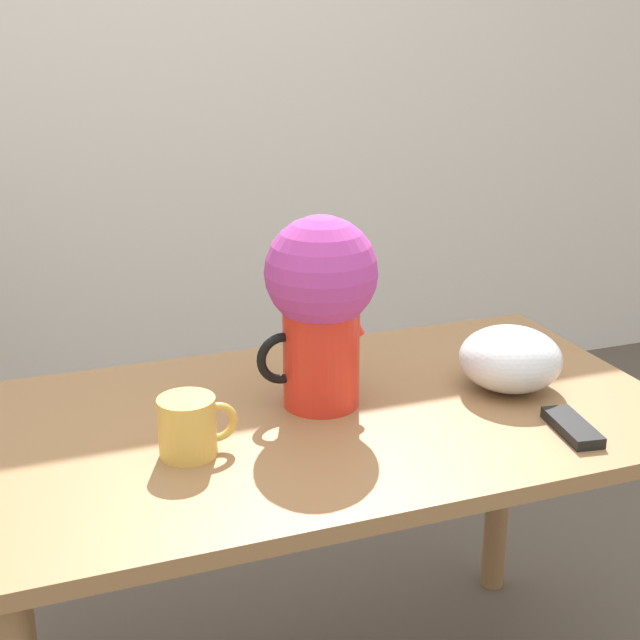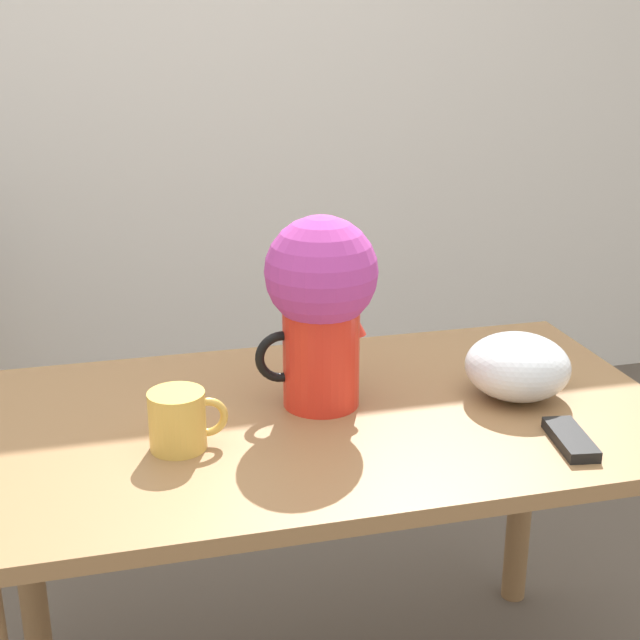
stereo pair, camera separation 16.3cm
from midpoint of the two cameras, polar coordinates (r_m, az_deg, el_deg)
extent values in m
cube|color=silver|center=(3.12, -8.69, 16.55)|extent=(8.00, 0.05, 2.60)
cube|color=olive|center=(1.67, 3.10, -6.47)|extent=(1.29, 0.73, 0.03)
cylinder|color=olive|center=(2.05, -16.10, -13.58)|extent=(0.06, 0.06, 0.70)
cylinder|color=olive|center=(2.30, 14.88, -9.67)|extent=(0.06, 0.06, 0.70)
cylinder|color=red|center=(1.66, 2.89, -2.48)|extent=(0.14, 0.14, 0.19)
cone|color=red|center=(1.66, 4.95, -0.18)|extent=(0.05, 0.05, 0.05)
torus|color=black|center=(1.64, 0.37, -2.42)|extent=(0.10, 0.02, 0.10)
sphere|color=#3D7033|center=(1.62, 2.97, 1.80)|extent=(0.16, 0.16, 0.16)
sphere|color=#B23D99|center=(1.61, 2.99, 3.03)|extent=(0.21, 0.21, 0.21)
cylinder|color=gold|center=(1.52, -6.08, -6.47)|extent=(0.10, 0.10, 0.10)
torus|color=gold|center=(1.53, -4.17, -6.29)|extent=(0.07, 0.01, 0.07)
ellipsoid|color=silver|center=(1.76, 15.15, -2.93)|extent=(0.20, 0.20, 0.12)
cube|color=black|center=(1.62, 18.57, -7.31)|extent=(0.07, 0.15, 0.02)
camera|label=1|loc=(0.08, -87.14, 1.00)|focal=50.00mm
camera|label=2|loc=(0.08, 92.86, -1.00)|focal=50.00mm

